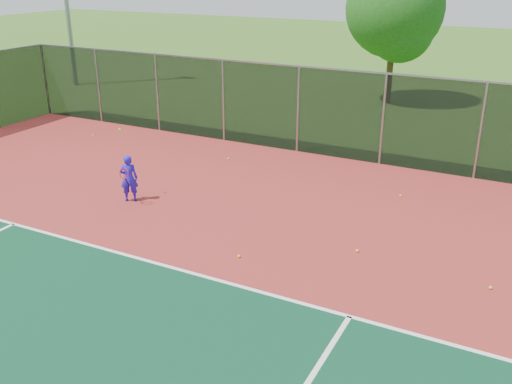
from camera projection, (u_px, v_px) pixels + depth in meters
ground at (170, 381)px, 9.17m from camera, size 120.00×120.00×0.00m
court_apron at (232, 316)px, 10.81m from camera, size 30.00×20.00×0.02m
fence_back at (383, 119)px, 18.48m from camera, size 30.00×0.06×3.03m
tennis_player at (129, 178)px, 15.84m from camera, size 0.59×0.68×2.05m
practice_ball_1 at (491, 288)px, 11.69m from camera, size 0.07×0.07×0.07m
practice_ball_3 at (93, 135)px, 22.04m from camera, size 0.07×0.07×0.07m
practice_ball_4 at (357, 251)px, 13.19m from camera, size 0.07×0.07×0.07m
practice_ball_5 at (400, 196)px, 16.31m from camera, size 0.07×0.07×0.07m
practice_ball_6 at (228, 159)px, 19.41m from camera, size 0.07×0.07×0.07m
practice_ball_7 at (239, 256)px, 12.95m from camera, size 0.07×0.07×0.07m
tree_back_left at (396, 13)px, 25.89m from camera, size 4.48×4.48×6.59m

